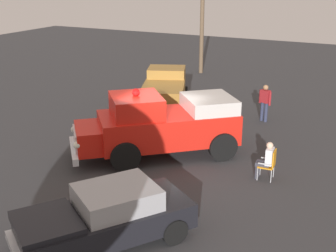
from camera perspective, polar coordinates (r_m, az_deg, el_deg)
name	(u,v)px	position (r m, az deg, el deg)	size (l,w,h in m)	color
ground_plane	(162,156)	(16.34, -0.80, -3.87)	(60.00, 60.00, 0.00)	#333335
vintage_fire_truck	(162,124)	(16.02, -0.81, 0.23)	(5.54, 5.92, 2.59)	black
classic_hot_rod	(105,217)	(11.21, -8.13, -11.46)	(4.64, 4.00, 1.46)	black
parked_pickup	(165,90)	(21.46, -0.38, 4.65)	(5.13, 3.44, 1.90)	black
lawn_chair_near_truck	(270,163)	(14.73, 12.97, -4.61)	(0.54, 0.53, 1.02)	#B7BABF
lawn_chair_by_car	(134,106)	(20.38, -4.40, 2.61)	(0.65, 0.65, 1.02)	#B7BABF
spectator_seated	(266,159)	(14.70, 12.50, -4.16)	(0.41, 0.56, 1.29)	#383842
spectator_standing	(265,100)	(20.26, 12.31, 3.22)	(0.41, 0.63, 1.68)	#2D334C
utility_pole	(202,17)	(29.24, 4.40, 13.71)	(1.70, 0.31, 6.88)	brown
traffic_cone	(225,130)	(18.21, 7.27, -0.50)	(0.40, 0.40, 0.64)	orange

